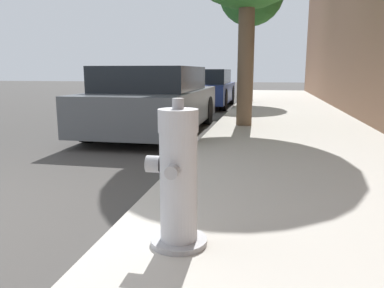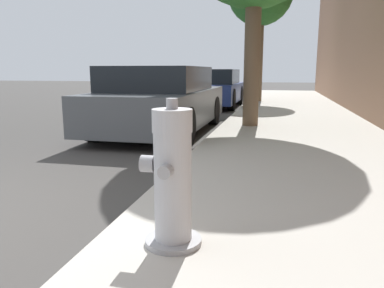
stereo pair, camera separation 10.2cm
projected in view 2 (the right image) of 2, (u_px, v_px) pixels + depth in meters
name	position (u px, v px, depth m)	size (l,w,h in m)	color
sidewalk_slab	(342.00, 282.00, 2.08)	(3.07, 40.00, 0.14)	#B7B2A8
fire_hydrant	(172.00, 180.00, 2.31)	(0.38, 0.38, 0.92)	#97979C
parked_car_near	(161.00, 100.00, 7.49)	(1.87, 4.25, 1.30)	#4C5156
parked_car_mid	(213.00, 88.00, 12.85)	(1.76, 3.90, 1.27)	navy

